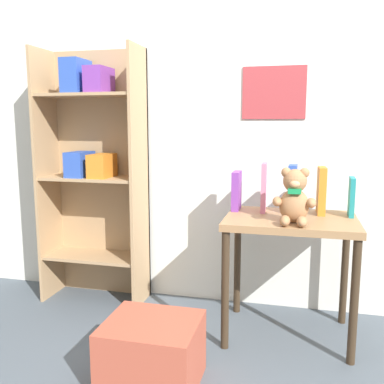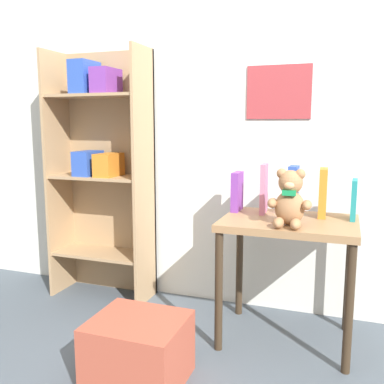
% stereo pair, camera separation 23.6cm
% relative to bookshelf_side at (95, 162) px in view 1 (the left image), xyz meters
% --- Properties ---
extents(wall_back, '(4.80, 0.07, 2.50)m').
position_rel_bookshelf_side_xyz_m(wall_back, '(1.01, 0.16, 0.37)').
color(wall_back, silver).
rests_on(wall_back, ground_plane).
extents(bookshelf_side, '(0.64, 0.29, 1.57)m').
position_rel_bookshelf_side_xyz_m(bookshelf_side, '(0.00, 0.00, 0.00)').
color(bookshelf_side, tan).
rests_on(bookshelf_side, ground_plane).
extents(display_table, '(0.66, 0.50, 0.64)m').
position_rel_bookshelf_side_xyz_m(display_table, '(1.21, -0.24, -0.33)').
color(display_table, '#9E754C').
rests_on(display_table, ground_plane).
extents(teddy_bear, '(0.21, 0.19, 0.27)m').
position_rel_bookshelf_side_xyz_m(teddy_bear, '(1.23, -0.36, -0.11)').
color(teddy_bear, '#A8754C').
rests_on(teddy_bear, display_table).
extents(book_standing_purple, '(0.04, 0.14, 0.22)m').
position_rel_bookshelf_side_xyz_m(book_standing_purple, '(0.91, -0.11, -0.13)').
color(book_standing_purple, purple).
rests_on(book_standing_purple, display_table).
extents(book_standing_pink, '(0.03, 0.13, 0.27)m').
position_rel_bookshelf_side_xyz_m(book_standing_pink, '(1.06, -0.13, -0.10)').
color(book_standing_pink, '#D17093').
rests_on(book_standing_pink, display_table).
extents(book_standing_blue, '(0.05, 0.12, 0.26)m').
position_rel_bookshelf_side_xyz_m(book_standing_blue, '(1.21, -0.11, -0.11)').
color(book_standing_blue, '#2D51B7').
rests_on(book_standing_blue, display_table).
extents(book_standing_orange, '(0.04, 0.14, 0.25)m').
position_rel_bookshelf_side_xyz_m(book_standing_orange, '(1.36, -0.11, -0.11)').
color(book_standing_orange, orange).
rests_on(book_standing_orange, display_table).
extents(book_standing_teal, '(0.03, 0.13, 0.20)m').
position_rel_bookshelf_side_xyz_m(book_standing_teal, '(1.52, -0.12, -0.14)').
color(book_standing_teal, teal).
rests_on(book_standing_teal, display_table).
extents(storage_bin, '(0.40, 0.36, 0.29)m').
position_rel_bookshelf_side_xyz_m(storage_bin, '(0.66, -0.83, -0.74)').
color(storage_bin, '#AD4C38').
rests_on(storage_bin, ground_plane).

